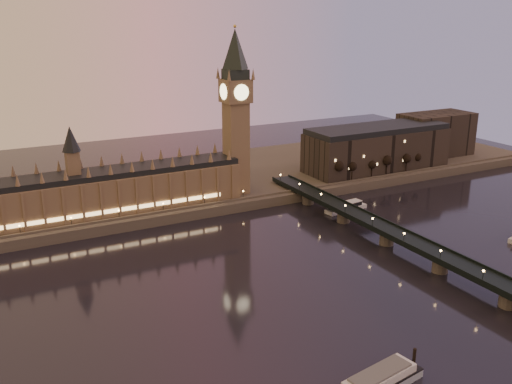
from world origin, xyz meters
The scene contains 14 objects.
ground centered at (0.00, 0.00, 0.00)m, with size 700.00×700.00×0.00m, color black.
far_embankment centered at (30.00, 165.00, 3.00)m, with size 560.00×130.00×6.00m, color #423D35.
palace_of_westminster centered at (-40.12, 120.99, 21.71)m, with size 180.00×26.62×52.00m.
big_ben centered at (53.99, 120.99, 63.95)m, with size 17.68×17.68×104.00m.
westminster_bridge centered at (91.61, 0.00, 5.52)m, with size 13.20×260.00×15.30m.
city_block centered at (194.94, 130.93, 22.24)m, with size 155.00×45.00×34.00m.
bare_tree_0 centered at (123.54, 109.00, 15.99)m, with size 6.57×6.57×13.36m.
bare_tree_1 centered at (138.48, 109.00, 15.99)m, with size 6.57×6.57×13.36m.
bare_tree_2 centered at (153.43, 109.00, 15.99)m, with size 6.57×6.57×13.36m.
bare_tree_3 centered at (168.37, 109.00, 15.99)m, with size 6.57×6.57×13.36m.
bare_tree_4 centered at (183.31, 109.00, 15.99)m, with size 6.57×6.57×13.36m.
bare_tree_5 centered at (198.25, 109.00, 15.99)m, with size 6.57×6.57×13.36m.
cruise_boat_b centered at (105.53, 73.03, 2.32)m, with size 29.15×10.04×5.27m.
moored_barge centered at (9.90, -74.80, 2.96)m, with size 37.78×14.51×7.01m.
Camera 1 is at (-98.34, -195.02, 115.46)m, focal length 40.00 mm.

